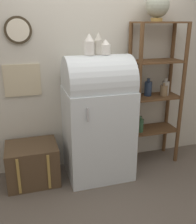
# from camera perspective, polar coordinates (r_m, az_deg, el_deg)

# --- Properties ---
(ground_plane) EXTENTS (12.00, 12.00, 0.00)m
(ground_plane) POSITION_cam_1_polar(r_m,az_deg,el_deg) (3.30, 1.14, -14.87)
(ground_plane) COLOR #60564C
(wall_back) EXTENTS (7.00, 0.09, 2.70)m
(wall_back) POSITION_cam_1_polar(r_m,az_deg,el_deg) (3.32, -1.90, 10.57)
(wall_back) COLOR beige
(wall_back) RESTS_ON ground_plane
(refrigerator) EXTENTS (0.78, 0.68, 1.49)m
(refrigerator) POSITION_cam_1_polar(r_m,az_deg,el_deg) (3.14, -0.03, -0.91)
(refrigerator) COLOR silver
(refrigerator) RESTS_ON ground_plane
(suitcase_trunk) EXTENTS (0.60, 0.50, 0.48)m
(suitcase_trunk) POSITION_cam_1_polar(r_m,az_deg,el_deg) (3.29, -14.04, -10.78)
(suitcase_trunk) COLOR brown
(suitcase_trunk) RESTS_ON ground_plane
(shelf_unit) EXTENTS (0.66, 0.36, 1.84)m
(shelf_unit) POSITION_cam_1_polar(r_m,az_deg,el_deg) (3.49, 12.32, 4.85)
(shelf_unit) COLOR brown
(shelf_unit) RESTS_ON ground_plane
(globe) EXTENTS (0.27, 0.27, 0.31)m
(globe) POSITION_cam_1_polar(r_m,az_deg,el_deg) (3.37, 12.85, 21.60)
(globe) COLOR #AD8942
(globe) RESTS_ON shelf_unit
(vase_left) EXTENTS (0.12, 0.12, 0.23)m
(vase_left) POSITION_cam_1_polar(r_m,az_deg,el_deg) (2.93, -1.93, 14.36)
(vase_left) COLOR white
(vase_left) RESTS_ON refrigerator
(vase_center) EXTENTS (0.09, 0.09, 0.24)m
(vase_center) POSITION_cam_1_polar(r_m,az_deg,el_deg) (2.97, 0.07, 14.53)
(vase_center) COLOR beige
(vase_center) RESTS_ON refrigerator
(vase_right) EXTENTS (0.12, 0.12, 0.17)m
(vase_right) POSITION_cam_1_polar(r_m,az_deg,el_deg) (2.99, 1.61, 13.87)
(vase_right) COLOR white
(vase_right) RESTS_ON refrigerator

